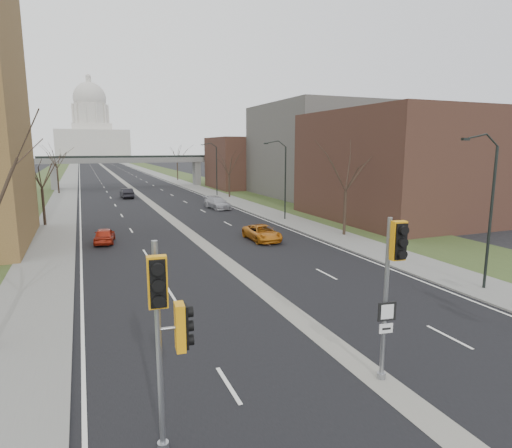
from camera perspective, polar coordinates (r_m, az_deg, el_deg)
ground at (r=16.32m, az=16.80°, el=-19.86°), size 700.00×700.00×0.00m
road_surface at (r=161.27m, az=-19.05°, el=6.76°), size 20.00×600.00×0.01m
median_strip at (r=161.27m, az=-19.05°, el=6.76°), size 1.20×600.00×0.02m
sidewalk_right at (r=162.39m, az=-14.80°, el=7.02°), size 4.00×600.00×0.12m
sidewalk_left at (r=161.03m, az=-23.34°, el=6.50°), size 4.00×600.00×0.12m
grass_verge_right at (r=163.29m, az=-12.70°, el=7.12°), size 8.00×600.00×0.10m
grass_verge_left at (r=161.24m, az=-25.48°, el=6.35°), size 8.00×600.00×0.10m
commercial_block_near at (r=51.11m, az=18.48°, el=7.35°), size 16.00×20.00×12.00m
commercial_block_mid at (r=73.00m, az=8.55°, el=9.63°), size 18.00×22.00×15.00m
commercial_block_far at (r=86.68m, az=-1.11°, el=8.15°), size 14.00×14.00×10.00m
pedestrian_bridge at (r=91.33m, az=-16.57°, el=7.74°), size 34.00×3.00×6.45m
capitol at (r=331.10m, az=-21.04°, el=11.33°), size 48.00×42.00×55.75m
streetlight_near at (r=26.29m, az=28.19°, el=6.58°), size 2.61×0.20×8.70m
streetlight_mid at (r=47.34m, az=3.07°, el=8.83°), size 2.61×0.20×8.70m
streetlight_far at (r=71.72m, az=-5.94°, el=9.24°), size 2.61×0.20×8.70m
tree_left_b at (r=48.99m, az=-26.86°, el=6.95°), size 6.75×6.75×8.81m
tree_left_c at (r=82.90m, az=-25.13°, el=8.53°), size 7.65×7.65×9.99m
tree_right_a at (r=39.64m, az=11.98°, el=7.90°), size 7.20×7.20×9.40m
tree_right_b at (r=69.49m, az=-3.61°, el=8.31°), size 6.30×6.30×8.22m
tree_right_c at (r=108.12m, az=-10.51°, el=9.47°), size 7.65×7.65×9.99m
signal_pole_left at (r=11.24m, az=-11.80°, el=-12.34°), size 1.10×1.00×5.79m
signal_pole_median at (r=14.87m, az=17.74°, el=-6.03°), size 0.68×0.96×5.78m
car_left_near at (r=38.66m, az=-19.55°, el=-1.43°), size 2.10×4.13×1.35m
car_left_far at (r=72.23m, az=-16.85°, el=3.96°), size 1.87×4.85×1.58m
car_right_near at (r=37.45m, az=0.83°, el=-1.19°), size 2.26×4.86×1.35m
car_right_mid at (r=57.20m, az=-5.18°, el=2.81°), size 2.82×5.54×1.54m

